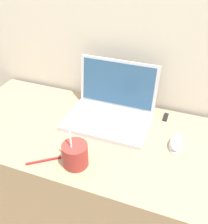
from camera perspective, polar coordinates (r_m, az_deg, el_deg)
desk at (r=1.39m, az=-0.65°, el=-16.79°), size 1.34×0.58×0.74m
laptop at (r=1.19m, az=1.46°, el=0.89°), size 0.37×0.29×0.24m
drink_cup at (r=0.97m, az=-6.30°, el=-9.14°), size 0.09×0.09×0.21m
computer_mouse at (r=1.09m, az=15.46°, el=-6.45°), size 0.06×0.10×0.04m
usb_stick at (r=1.25m, az=13.26°, el=-1.08°), size 0.02×0.06×0.01m
pen at (r=1.03m, az=-13.01°, el=-10.25°), size 0.11×0.09×0.01m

